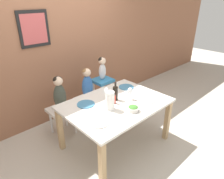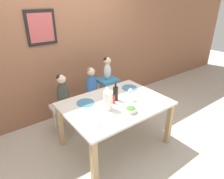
% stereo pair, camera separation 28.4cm
% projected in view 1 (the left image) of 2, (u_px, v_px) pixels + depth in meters
% --- Properties ---
extents(ground_plane, '(14.00, 14.00, 0.00)m').
position_uv_depth(ground_plane, '(115.00, 143.00, 3.17)').
color(ground_plane, '#BCB2A3').
extents(wall_back, '(10.00, 0.09, 2.70)m').
position_uv_depth(wall_back, '(63.00, 44.00, 3.47)').
color(wall_back, '#8E5B42').
rests_on(wall_back, ground_plane).
extents(dining_table, '(1.47, 1.06, 0.73)m').
position_uv_depth(dining_table, '(116.00, 108.00, 2.90)').
color(dining_table, silver).
rests_on(dining_table, ground_plane).
extents(chair_far_left, '(0.40, 0.38, 0.47)m').
position_uv_depth(chair_far_left, '(62.00, 113.00, 3.24)').
color(chair_far_left, silver).
rests_on(chair_far_left, ground_plane).
extents(chair_far_center, '(0.40, 0.38, 0.47)m').
position_uv_depth(chair_far_center, '(88.00, 102.00, 3.57)').
color(chair_far_center, silver).
rests_on(chair_far_center, ground_plane).
extents(chair_right_highchair, '(0.34, 0.32, 0.74)m').
position_uv_depth(chair_right_highchair, '(103.00, 88.00, 3.71)').
color(chair_right_highchair, silver).
rests_on(chair_right_highchair, ground_plane).
extents(person_child_left, '(0.21, 0.15, 0.55)m').
position_uv_depth(person_child_left, '(59.00, 92.00, 3.09)').
color(person_child_left, '#3D4238').
rests_on(person_child_left, chair_far_left).
extents(person_child_center, '(0.21, 0.15, 0.55)m').
position_uv_depth(person_child_center, '(87.00, 83.00, 3.42)').
color(person_child_center, '#3366B2').
rests_on(person_child_center, chair_far_center).
extents(person_baby_right, '(0.14, 0.13, 0.41)m').
position_uv_depth(person_baby_right, '(102.00, 67.00, 3.54)').
color(person_baby_right, silver).
rests_on(person_baby_right, chair_right_highchair).
extents(wine_bottle, '(0.07, 0.07, 0.28)m').
position_uv_depth(wine_bottle, '(115.00, 93.00, 2.90)').
color(wine_bottle, black).
rests_on(wine_bottle, dining_table).
extents(paper_towel_roll, '(0.12, 0.12, 0.26)m').
position_uv_depth(paper_towel_roll, '(110.00, 101.00, 2.65)').
color(paper_towel_roll, white).
rests_on(paper_towel_roll, dining_table).
extents(wine_glass_near, '(0.07, 0.07, 0.19)m').
position_uv_depth(wine_glass_near, '(130.00, 91.00, 2.90)').
color(wine_glass_near, white).
rests_on(wine_glass_near, dining_table).
extents(wine_glass_far, '(0.07, 0.07, 0.19)m').
position_uv_depth(wine_glass_far, '(107.00, 91.00, 2.90)').
color(wine_glass_far, white).
rests_on(wine_glass_far, dining_table).
extents(salad_bowl_large, '(0.15, 0.15, 0.08)m').
position_uv_depth(salad_bowl_large, '(133.00, 108.00, 2.64)').
color(salad_bowl_large, silver).
rests_on(salad_bowl_large, dining_table).
extents(dinner_plate_front_left, '(0.25, 0.25, 0.01)m').
position_uv_depth(dinner_plate_front_left, '(99.00, 122.00, 2.40)').
color(dinner_plate_front_left, silver).
rests_on(dinner_plate_front_left, dining_table).
extents(dinner_plate_back_left, '(0.25, 0.25, 0.01)m').
position_uv_depth(dinner_plate_back_left, '(86.00, 104.00, 2.81)').
color(dinner_plate_back_left, teal).
rests_on(dinner_plate_back_left, dining_table).
extents(dinner_plate_back_right, '(0.25, 0.25, 0.01)m').
position_uv_depth(dinner_plate_back_right, '(126.00, 87.00, 3.34)').
color(dinner_plate_back_right, teal).
rests_on(dinner_plate_back_right, dining_table).
extents(dinner_plate_front_right, '(0.25, 0.25, 0.01)m').
position_uv_depth(dinner_plate_front_right, '(146.00, 100.00, 2.92)').
color(dinner_plate_front_right, silver).
rests_on(dinner_plate_front_right, dining_table).
extents(condiment_bottle_hot_sauce, '(0.04, 0.04, 0.15)m').
position_uv_depth(condiment_bottle_hot_sauce, '(114.00, 99.00, 2.81)').
color(condiment_bottle_hot_sauce, red).
rests_on(condiment_bottle_hot_sauce, dining_table).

